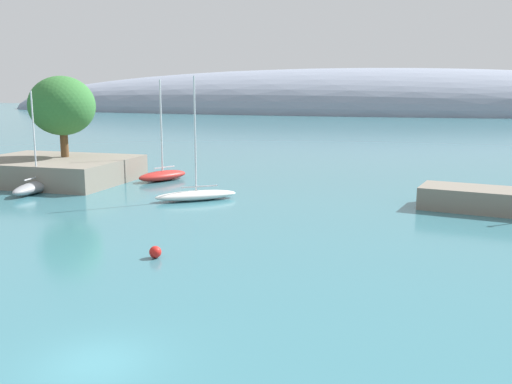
# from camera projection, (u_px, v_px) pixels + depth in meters

# --- Properties ---
(water) EXTENTS (600.00, 600.00, 0.00)m
(water) POSITION_uv_depth(u_px,v_px,m) (96.00, 363.00, 20.05)
(water) COLOR #38727F
(water) RESTS_ON ground
(shore_outcrop) EXTENTS (15.66, 12.09, 2.40)m
(shore_outcrop) POSITION_uv_depth(u_px,v_px,m) (53.00, 170.00, 59.14)
(shore_outcrop) COLOR gray
(shore_outcrop) RESTS_ON ground
(tree_clump_shore) EXTENTS (6.86, 6.86, 8.48)m
(tree_clump_shore) POSITION_uv_depth(u_px,v_px,m) (62.00, 106.00, 59.34)
(tree_clump_shore) COLOR brown
(tree_clump_shore) RESTS_ON shore_outcrop
(distant_ridge) EXTENTS (319.90, 75.30, 35.26)m
(distant_ridge) POSITION_uv_depth(u_px,v_px,m) (350.00, 112.00, 232.18)
(distant_ridge) COLOR gray
(distant_ridge) RESTS_ON ground
(sailboat_grey_near_shore) EXTENTS (2.53, 7.56, 9.39)m
(sailboat_grey_near_shore) POSITION_uv_depth(u_px,v_px,m) (37.00, 186.00, 53.03)
(sailboat_grey_near_shore) COLOR gray
(sailboat_grey_near_shore) RESTS_ON water
(sailboat_white_mid_mooring) EXTENTS (6.87, 5.84, 10.63)m
(sailboat_white_mid_mooring) POSITION_uv_depth(u_px,v_px,m) (196.00, 194.00, 49.25)
(sailboat_white_mid_mooring) COLOR white
(sailboat_white_mid_mooring) RESTS_ON water
(sailboat_red_outer_mooring) EXTENTS (4.61, 6.21, 10.48)m
(sailboat_red_outer_mooring) POSITION_uv_depth(u_px,v_px,m) (163.00, 175.00, 59.72)
(sailboat_red_outer_mooring) COLOR red
(sailboat_red_outer_mooring) RESTS_ON water
(mooring_buoy_red) EXTENTS (0.70, 0.70, 0.70)m
(mooring_buoy_red) POSITION_uv_depth(u_px,v_px,m) (155.00, 252.00, 32.47)
(mooring_buoy_red) COLOR red
(mooring_buoy_red) RESTS_ON water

